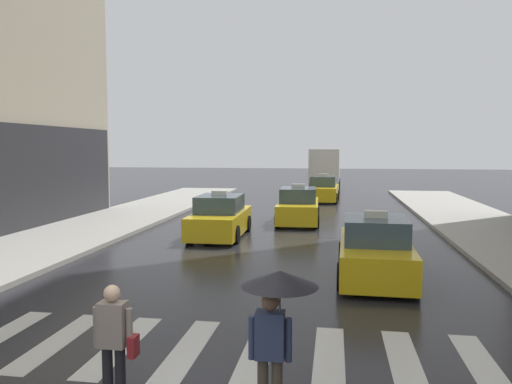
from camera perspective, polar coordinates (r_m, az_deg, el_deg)
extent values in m
cube|color=silver|center=(10.01, -21.53, -15.42)|extent=(0.50, 2.80, 0.01)
cube|color=silver|center=(9.49, -15.00, -16.40)|extent=(0.50, 2.80, 0.01)
cube|color=silver|center=(9.09, -7.74, -17.24)|extent=(0.50, 2.80, 0.01)
cube|color=silver|center=(8.85, 0.11, -17.85)|extent=(0.50, 2.80, 0.01)
cube|color=silver|center=(8.76, 8.30, -18.14)|extent=(0.50, 2.80, 0.01)
cube|color=silver|center=(8.83, 16.52, -18.09)|extent=(0.50, 2.80, 0.01)
cube|color=silver|center=(9.07, 24.43, -17.72)|extent=(0.50, 2.80, 0.01)
cube|color=yellow|center=(13.83, 13.32, -7.14)|extent=(1.91, 4.54, 0.84)
cube|color=#384C5B|center=(13.60, 13.40, -4.17)|extent=(1.65, 2.14, 0.64)
cube|color=silver|center=(13.54, 13.44, -2.46)|extent=(0.61, 0.25, 0.18)
cylinder|color=black|center=(15.18, 9.78, -6.88)|extent=(0.24, 0.67, 0.66)
cylinder|color=black|center=(15.26, 16.26, -6.94)|extent=(0.24, 0.67, 0.66)
cylinder|color=black|center=(12.55, 9.67, -9.41)|extent=(0.24, 0.67, 0.66)
cylinder|color=black|center=(12.65, 17.54, -9.45)|extent=(0.24, 0.67, 0.66)
cube|color=#F2EAB2|center=(16.03, 10.64, -5.27)|extent=(0.20, 0.04, 0.14)
cube|color=#F2EAB2|center=(16.09, 15.15, -5.32)|extent=(0.20, 0.04, 0.14)
cube|color=yellow|center=(19.60, -4.07, -3.44)|extent=(1.87, 4.53, 0.84)
cube|color=#384C5B|center=(19.41, -4.14, -1.32)|extent=(1.63, 2.13, 0.64)
cube|color=silver|center=(19.37, -4.15, -0.12)|extent=(0.60, 0.25, 0.18)
cylinder|color=black|center=(21.13, -5.57, -3.47)|extent=(0.23, 0.66, 0.66)
cylinder|color=black|center=(20.80, -0.97, -3.58)|extent=(0.23, 0.66, 0.66)
cylinder|color=black|center=(18.55, -7.53, -4.68)|extent=(0.23, 0.66, 0.66)
cylinder|color=black|center=(18.17, -2.30, -4.84)|extent=(0.23, 0.66, 0.66)
cube|color=#F2EAB2|center=(21.93, -4.44, -2.43)|extent=(0.20, 0.04, 0.14)
cube|color=#F2EAB2|center=(21.69, -1.18, -2.50)|extent=(0.20, 0.04, 0.14)
cube|color=yellow|center=(23.24, 4.82, -2.12)|extent=(1.94, 4.55, 0.84)
cube|color=#384C5B|center=(23.06, 4.82, -0.32)|extent=(1.66, 2.15, 0.64)
cube|color=silver|center=(23.03, 4.83, 0.69)|extent=(0.61, 0.26, 0.18)
cylinder|color=black|center=(24.66, 2.95, -2.24)|extent=(0.24, 0.67, 0.66)
cylinder|color=black|center=(24.59, 6.93, -2.28)|extent=(0.24, 0.67, 0.66)
cylinder|color=black|center=(21.99, 2.44, -3.12)|extent=(0.24, 0.67, 0.66)
cylinder|color=black|center=(21.92, 6.90, -3.18)|extent=(0.24, 0.67, 0.66)
cube|color=#F2EAB2|center=(25.52, 3.61, -1.38)|extent=(0.20, 0.05, 0.14)
cube|color=#F2EAB2|center=(25.48, 6.44, -1.41)|extent=(0.20, 0.05, 0.14)
cube|color=yellow|center=(32.89, 7.66, -0.05)|extent=(2.01, 4.58, 0.84)
cube|color=#384C5B|center=(32.73, 7.66, 1.23)|extent=(1.70, 2.17, 0.64)
cube|color=silver|center=(32.71, 7.67, 1.94)|extent=(0.61, 0.27, 0.18)
cylinder|color=black|center=(34.32, 6.39, -0.21)|extent=(0.25, 0.67, 0.66)
cylinder|color=black|center=(34.21, 9.24, -0.26)|extent=(0.25, 0.67, 0.66)
cylinder|color=black|center=(31.64, 5.94, -0.65)|extent=(0.25, 0.67, 0.66)
cylinder|color=black|center=(31.52, 9.03, -0.71)|extent=(0.25, 0.67, 0.66)
cube|color=#F2EAB2|center=(35.19, 6.89, 0.36)|extent=(0.20, 0.05, 0.14)
cube|color=#F2EAB2|center=(35.11, 8.94, 0.32)|extent=(0.20, 0.05, 0.14)
cube|color=#2D2D2D|center=(40.20, 7.84, 0.99)|extent=(1.93, 6.64, 0.40)
cube|color=silver|center=(43.43, 8.04, 2.94)|extent=(2.14, 1.84, 2.10)
cube|color=#384C5B|center=(44.33, 8.08, 3.45)|extent=(1.89, 0.08, 0.95)
cube|color=silver|center=(39.22, 7.82, 3.01)|extent=(2.30, 4.84, 2.50)
cylinder|color=black|center=(43.35, 6.68, 1.03)|extent=(0.30, 0.91, 0.90)
cylinder|color=black|center=(43.28, 9.33, 0.99)|extent=(0.30, 0.91, 0.90)
cylinder|color=black|center=(38.83, 6.28, 0.57)|extent=(0.30, 0.91, 0.90)
cylinder|color=black|center=(38.75, 9.23, 0.53)|extent=(0.30, 0.91, 0.90)
cube|color=#2D3856|center=(6.50, 1.61, -15.89)|extent=(0.36, 0.24, 0.60)
sphere|color=brown|center=(6.37, 1.61, -12.35)|extent=(0.22, 0.22, 0.22)
cylinder|color=#2D3856|center=(6.55, -0.47, -16.19)|extent=(0.09, 0.09, 0.55)
cylinder|color=#2D3856|center=(6.50, 3.70, -16.39)|extent=(0.09, 0.09, 0.55)
cylinder|color=#4C4C4C|center=(6.39, 2.71, -13.42)|extent=(0.02, 0.02, 1.00)
cone|color=black|center=(6.27, 2.73, -9.78)|extent=(0.96, 0.96, 0.20)
cylinder|color=black|center=(7.41, -16.46, -19.34)|extent=(0.14, 0.14, 0.82)
cylinder|color=black|center=(7.34, -15.11, -19.55)|extent=(0.14, 0.14, 0.82)
cube|color=gray|center=(7.11, -15.93, -14.22)|extent=(0.36, 0.24, 0.60)
sphere|color=beige|center=(6.99, -16.01, -10.97)|extent=(0.22, 0.22, 0.22)
cylinder|color=gray|center=(7.22, -17.63, -14.38)|extent=(0.09, 0.09, 0.55)
cylinder|color=gray|center=(7.04, -14.16, -14.82)|extent=(0.09, 0.09, 0.55)
cube|color=maroon|center=(7.10, -13.73, -16.61)|extent=(0.10, 0.20, 0.28)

